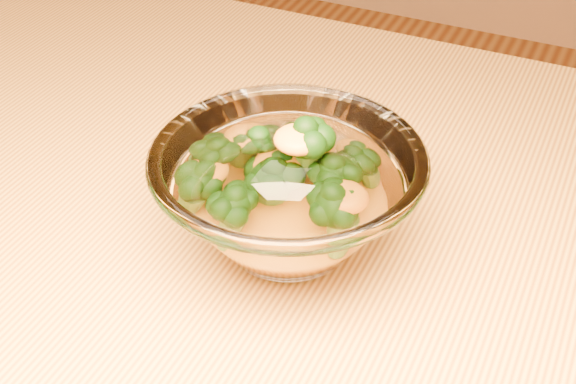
% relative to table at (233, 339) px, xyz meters
% --- Properties ---
extents(table, '(1.20, 0.80, 0.75)m').
position_rel_table_xyz_m(table, '(0.00, 0.00, 0.00)').
color(table, '#B58536').
rests_on(table, ground).
extents(glass_bowl, '(0.20, 0.20, 0.09)m').
position_rel_table_xyz_m(glass_bowl, '(0.04, 0.02, 0.14)').
color(glass_bowl, white).
rests_on(glass_bowl, table).
extents(cheese_sauce, '(0.10, 0.10, 0.03)m').
position_rel_table_xyz_m(cheese_sauce, '(0.04, 0.02, 0.13)').
color(cheese_sauce, orange).
rests_on(cheese_sauce, glass_bowl).
extents(broccoli_heap, '(0.14, 0.11, 0.08)m').
position_rel_table_xyz_m(broccoli_heap, '(0.03, 0.03, 0.16)').
color(broccoli_heap, black).
rests_on(broccoli_heap, cheese_sauce).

